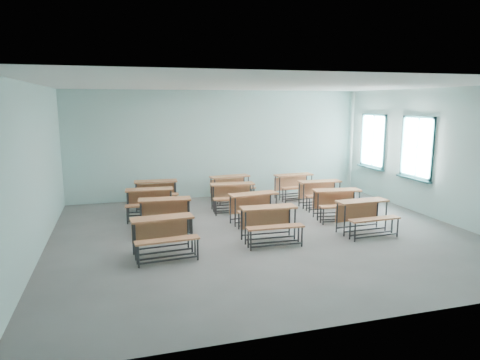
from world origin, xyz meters
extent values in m
cube|color=slate|center=(0.00, 0.00, -0.01)|extent=(9.00, 8.00, 0.02)
cube|color=white|center=(0.00, 0.00, 3.21)|extent=(9.00, 8.00, 0.02)
cube|color=#A7D1CB|center=(0.00, 4.01, 1.60)|extent=(9.00, 0.02, 3.20)
cube|color=#A7D1CB|center=(0.00, -4.01, 1.60)|extent=(9.00, 0.02, 3.20)
cube|color=#A7D1CB|center=(-4.51, 0.00, 1.60)|extent=(0.02, 8.00, 3.20)
cube|color=#A7D1CB|center=(4.51, 0.00, 1.60)|extent=(0.02, 8.00, 3.20)
cube|color=#1A474B|center=(4.47, 2.80, 0.93)|extent=(0.06, 1.20, 0.06)
cube|color=#1A474B|center=(4.47, 2.80, 2.47)|extent=(0.06, 1.20, 0.06)
cube|color=#1A474B|center=(4.47, 2.23, 1.70)|extent=(0.06, 0.06, 1.60)
cube|color=#1A474B|center=(4.47, 3.37, 1.70)|extent=(0.06, 0.06, 1.60)
cube|color=#1A474B|center=(4.47, 2.80, 1.70)|extent=(0.04, 0.04, 1.48)
cube|color=#1A474B|center=(4.47, 2.80, 1.70)|extent=(0.04, 1.08, 0.04)
cube|color=#1A474B|center=(4.43, 2.80, 0.87)|extent=(0.14, 1.28, 0.04)
cube|color=white|center=(4.50, 2.80, 1.70)|extent=(0.01, 1.08, 1.48)
cube|color=#1A474B|center=(4.47, 0.80, 0.93)|extent=(0.06, 1.20, 0.06)
cube|color=#1A474B|center=(4.47, 0.80, 2.47)|extent=(0.06, 1.20, 0.06)
cube|color=#1A474B|center=(4.47, 0.23, 1.70)|extent=(0.06, 0.06, 1.60)
cube|color=#1A474B|center=(4.47, 1.37, 1.70)|extent=(0.06, 0.06, 1.60)
cube|color=#1A474B|center=(4.47, 0.80, 1.70)|extent=(0.04, 0.04, 1.48)
cube|color=#1A474B|center=(4.47, 0.80, 1.70)|extent=(0.04, 1.08, 0.04)
cube|color=#1A474B|center=(4.43, 0.80, 0.87)|extent=(0.14, 1.28, 0.04)
cube|color=white|center=(4.50, 0.80, 1.70)|extent=(0.01, 1.08, 1.48)
cube|color=#A4603B|center=(-2.27, -0.68, 0.70)|extent=(1.19, 0.48, 0.04)
cube|color=#A4603B|center=(-2.28, -0.50, 0.41)|extent=(1.10, 0.11, 0.40)
cylinder|color=#2F3234|center=(-2.78, -0.87, 0.34)|extent=(0.04, 0.04, 0.69)
cylinder|color=#2F3234|center=(-1.72, -0.79, 0.34)|extent=(0.04, 0.04, 0.69)
cylinder|color=#2F3234|center=(-2.81, -0.57, 0.34)|extent=(0.04, 0.04, 0.69)
cylinder|color=#2F3234|center=(-1.75, -0.48, 0.34)|extent=(0.04, 0.04, 0.69)
cube|color=#2F3234|center=(-2.25, -0.83, 0.10)|extent=(1.06, 0.12, 0.03)
cube|color=#2F3234|center=(-2.28, -0.52, 0.10)|extent=(1.06, 0.12, 0.03)
cube|color=#A4603B|center=(-2.23, -1.14, 0.42)|extent=(1.17, 0.34, 0.03)
cylinder|color=#2F3234|center=(-2.75, -1.27, 0.20)|extent=(0.04, 0.04, 0.40)
cylinder|color=#2F3234|center=(-1.69, -1.19, 0.20)|extent=(0.04, 0.04, 0.40)
cylinder|color=#2F3234|center=(-2.77, -1.09, 0.20)|extent=(0.04, 0.04, 0.40)
cylinder|color=#2F3234|center=(-1.71, -1.00, 0.20)|extent=(0.04, 0.04, 0.40)
cube|color=#2F3234|center=(-2.22, -1.23, 0.08)|extent=(1.06, 0.12, 0.03)
cube|color=#2F3234|center=(-2.24, -1.05, 0.08)|extent=(1.06, 0.12, 0.03)
cube|color=#A4603B|center=(-0.06, -0.45, 0.70)|extent=(1.17, 0.43, 0.04)
cube|color=#A4603B|center=(-0.06, -0.27, 0.41)|extent=(1.10, 0.06, 0.40)
cylinder|color=#2F3234|center=(-0.60, -0.58, 0.34)|extent=(0.04, 0.04, 0.69)
cylinder|color=#2F3234|center=(0.46, -0.62, 0.34)|extent=(0.04, 0.04, 0.69)
cylinder|color=#2F3234|center=(-0.59, -0.28, 0.34)|extent=(0.04, 0.04, 0.69)
cylinder|color=#2F3234|center=(0.47, -0.31, 0.34)|extent=(0.04, 0.04, 0.69)
cube|color=#2F3234|center=(-0.07, -0.60, 0.10)|extent=(1.06, 0.07, 0.03)
cube|color=#2F3234|center=(-0.06, -0.29, 0.10)|extent=(1.06, 0.07, 0.03)
cube|color=#A4603B|center=(-0.08, -0.91, 0.42)|extent=(1.17, 0.28, 0.03)
cylinder|color=#2F3234|center=(-0.61, -0.98, 0.20)|extent=(0.04, 0.04, 0.40)
cylinder|color=#2F3234|center=(0.45, -1.02, 0.20)|extent=(0.04, 0.04, 0.40)
cylinder|color=#2F3234|center=(-0.61, -0.80, 0.20)|extent=(0.04, 0.04, 0.40)
cylinder|color=#2F3234|center=(0.46, -0.84, 0.20)|extent=(0.04, 0.04, 0.40)
cube|color=#2F3234|center=(-0.08, -1.00, 0.08)|extent=(1.06, 0.07, 0.03)
cube|color=#2F3234|center=(-0.08, -0.82, 0.08)|extent=(1.06, 0.07, 0.03)
cube|color=#A4603B|center=(2.12, -0.48, 0.70)|extent=(1.18, 0.44, 0.04)
cube|color=#A4603B|center=(2.11, -0.31, 0.41)|extent=(1.10, 0.07, 0.40)
cylinder|color=#2F3234|center=(1.60, -0.66, 0.34)|extent=(0.04, 0.04, 0.69)
cylinder|color=#2F3234|center=(2.66, -0.61, 0.34)|extent=(0.04, 0.04, 0.69)
cylinder|color=#2F3234|center=(1.58, -0.36, 0.34)|extent=(0.04, 0.04, 0.69)
cylinder|color=#2F3234|center=(2.64, -0.30, 0.34)|extent=(0.04, 0.04, 0.69)
cube|color=#2F3234|center=(2.13, -0.64, 0.10)|extent=(1.06, 0.08, 0.03)
cube|color=#2F3234|center=(2.11, -0.33, 0.10)|extent=(1.06, 0.08, 0.03)
cube|color=#A4603B|center=(2.15, -0.95, 0.42)|extent=(1.17, 0.30, 0.03)
cylinder|color=#2F3234|center=(1.62, -1.06, 0.20)|extent=(0.04, 0.04, 0.40)
cylinder|color=#2F3234|center=(2.68, -1.01, 0.20)|extent=(0.04, 0.04, 0.40)
cylinder|color=#2F3234|center=(1.61, -0.88, 0.20)|extent=(0.04, 0.04, 0.40)
cylinder|color=#2F3234|center=(2.67, -0.83, 0.20)|extent=(0.04, 0.04, 0.40)
cube|color=#2F3234|center=(2.15, -1.04, 0.08)|extent=(1.06, 0.08, 0.03)
cube|color=#2F3234|center=(2.14, -0.85, 0.08)|extent=(1.06, 0.08, 0.03)
cube|color=#A4603B|center=(-2.05, 0.89, 0.70)|extent=(1.19, 0.48, 0.04)
cube|color=#A4603B|center=(-2.03, 1.07, 0.41)|extent=(1.10, 0.11, 0.40)
cylinder|color=#2F3234|center=(-2.59, 0.78, 0.34)|extent=(0.04, 0.04, 0.69)
cylinder|color=#2F3234|center=(-1.53, 0.69, 0.34)|extent=(0.04, 0.04, 0.69)
cylinder|color=#2F3234|center=(-2.56, 1.09, 0.34)|extent=(0.04, 0.04, 0.69)
cylinder|color=#2F3234|center=(-1.50, 1.00, 0.34)|extent=(0.04, 0.04, 0.69)
cube|color=#2F3234|center=(-2.06, 0.74, 0.10)|extent=(1.06, 0.12, 0.03)
cube|color=#2F3234|center=(-2.03, 1.05, 0.10)|extent=(1.06, 0.12, 0.03)
cube|color=#A4603B|center=(-2.08, 0.43, 0.42)|extent=(1.17, 0.34, 0.03)
cylinder|color=#2F3234|center=(-2.62, 0.38, 0.20)|extent=(0.04, 0.04, 0.40)
cylinder|color=#2F3234|center=(-1.56, 0.29, 0.20)|extent=(0.04, 0.04, 0.40)
cylinder|color=#2F3234|center=(-2.61, 0.57, 0.20)|extent=(0.04, 0.04, 0.40)
cylinder|color=#2F3234|center=(-1.55, 0.48, 0.20)|extent=(0.04, 0.04, 0.40)
cube|color=#2F3234|center=(-2.09, 0.34, 0.08)|extent=(1.06, 0.12, 0.03)
cube|color=#2F3234|center=(-2.08, 0.52, 0.08)|extent=(1.06, 0.12, 0.03)
cube|color=#A4603B|center=(0.05, 0.89, 0.70)|extent=(1.19, 0.51, 0.04)
cube|color=#A4603B|center=(0.03, 1.07, 0.41)|extent=(1.10, 0.14, 0.40)
cylinder|color=#2F3234|center=(-0.46, 0.68, 0.34)|extent=(0.04, 0.04, 0.69)
cylinder|color=#2F3234|center=(0.59, 0.80, 0.34)|extent=(0.04, 0.04, 0.69)
cylinder|color=#2F3234|center=(-0.50, 0.98, 0.34)|extent=(0.04, 0.04, 0.69)
cylinder|color=#2F3234|center=(0.56, 1.10, 0.34)|extent=(0.04, 0.04, 0.69)
cube|color=#2F3234|center=(0.06, 0.74, 0.10)|extent=(1.06, 0.15, 0.03)
cube|color=#2F3234|center=(0.03, 1.04, 0.10)|extent=(1.06, 0.15, 0.03)
cube|color=#A4603B|center=(0.10, 0.43, 0.42)|extent=(1.18, 0.37, 0.03)
cylinder|color=#2F3234|center=(-0.42, 0.28, 0.20)|extent=(0.04, 0.04, 0.40)
cylinder|color=#2F3234|center=(0.64, 0.40, 0.20)|extent=(0.04, 0.04, 0.40)
cylinder|color=#2F3234|center=(-0.44, 0.46, 0.20)|extent=(0.04, 0.04, 0.40)
cylinder|color=#2F3234|center=(0.62, 0.58, 0.20)|extent=(0.04, 0.04, 0.40)
cube|color=#2F3234|center=(0.11, 0.34, 0.08)|extent=(1.06, 0.15, 0.03)
cube|color=#2F3234|center=(0.09, 0.52, 0.08)|extent=(1.06, 0.15, 0.03)
cube|color=#A4603B|center=(2.16, 0.72, 0.70)|extent=(1.20, 0.53, 0.04)
cube|color=#A4603B|center=(2.18, 0.90, 0.41)|extent=(1.09, 0.15, 0.40)
cylinder|color=#2F3234|center=(1.61, 0.64, 0.34)|extent=(0.04, 0.04, 0.69)
cylinder|color=#2F3234|center=(2.67, 0.51, 0.34)|extent=(0.04, 0.04, 0.69)
cylinder|color=#2F3234|center=(1.65, 0.94, 0.34)|extent=(0.04, 0.04, 0.69)
cylinder|color=#2F3234|center=(2.70, 0.81, 0.34)|extent=(0.04, 0.04, 0.69)
cube|color=#2F3234|center=(2.14, 0.57, 0.10)|extent=(1.06, 0.16, 0.03)
cube|color=#2F3234|center=(2.18, 0.88, 0.10)|extent=(1.06, 0.16, 0.03)
cube|color=#A4603B|center=(2.10, 0.26, 0.42)|extent=(1.18, 0.38, 0.03)
cylinder|color=#2F3234|center=(1.56, 0.24, 0.20)|extent=(0.04, 0.04, 0.40)
cylinder|color=#2F3234|center=(2.62, 0.11, 0.20)|extent=(0.04, 0.04, 0.40)
cylinder|color=#2F3234|center=(1.59, 0.42, 0.20)|extent=(0.04, 0.04, 0.40)
cylinder|color=#2F3234|center=(2.64, 0.29, 0.20)|extent=(0.04, 0.04, 0.40)
cube|color=#2F3234|center=(2.09, 0.17, 0.08)|extent=(1.06, 0.16, 0.03)
cube|color=#2F3234|center=(2.11, 0.36, 0.08)|extent=(1.06, 0.16, 0.03)
cube|color=#A4603B|center=(-2.29, 2.11, 0.70)|extent=(1.18, 0.47, 0.04)
cube|color=#A4603B|center=(-2.28, 2.29, 0.41)|extent=(1.10, 0.10, 0.40)
cylinder|color=#2F3234|center=(-2.84, 1.99, 0.34)|extent=(0.04, 0.04, 0.69)
cylinder|color=#2F3234|center=(-1.78, 1.92, 0.34)|extent=(0.04, 0.04, 0.69)
cylinder|color=#2F3234|center=(-2.81, 2.30, 0.34)|extent=(0.04, 0.04, 0.69)
cylinder|color=#2F3234|center=(-1.75, 2.23, 0.34)|extent=(0.04, 0.04, 0.69)
cube|color=#2F3234|center=(-2.31, 1.96, 0.10)|extent=(1.06, 0.10, 0.03)
cube|color=#2F3234|center=(-2.28, 2.26, 0.10)|extent=(1.06, 0.10, 0.03)
cube|color=#A4603B|center=(-2.33, 1.65, 0.42)|extent=(1.17, 0.32, 0.03)
cylinder|color=#2F3234|center=(-2.86, 1.59, 0.20)|extent=(0.04, 0.04, 0.40)
cylinder|color=#2F3234|center=(-1.80, 1.52, 0.20)|extent=(0.04, 0.04, 0.40)
cylinder|color=#2F3234|center=(-2.85, 1.78, 0.20)|extent=(0.04, 0.04, 0.40)
cylinder|color=#2F3234|center=(-1.79, 1.70, 0.20)|extent=(0.04, 0.04, 0.40)
cube|color=#2F3234|center=(-2.33, 1.56, 0.08)|extent=(1.06, 0.10, 0.03)
cube|color=#2F3234|center=(-2.32, 1.74, 0.08)|extent=(1.06, 0.10, 0.03)
cube|color=#A4603B|center=(-0.11, 2.24, 0.70)|extent=(1.18, 0.47, 0.04)
cube|color=#A4603B|center=(-0.10, 2.42, 0.41)|extent=(1.10, 0.10, 0.40)
cylinder|color=#2F3234|center=(-0.65, 2.13, 0.34)|extent=(0.04, 0.04, 0.69)
cylinder|color=#2F3234|center=(0.41, 2.05, 0.34)|extent=(0.04, 0.04, 0.69)
cylinder|color=#2F3234|center=(-0.63, 2.43, 0.34)|extent=(0.04, 0.04, 0.69)
cylinder|color=#2F3234|center=(0.43, 2.36, 0.34)|extent=(0.04, 0.04, 0.69)
cube|color=#2F3234|center=(-0.12, 2.09, 0.10)|extent=(1.06, 0.11, 0.03)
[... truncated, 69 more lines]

